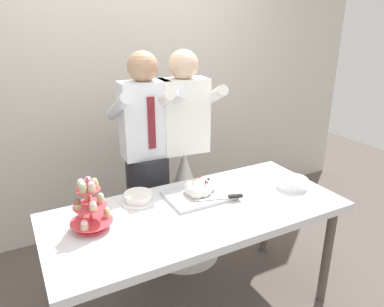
{
  "coord_description": "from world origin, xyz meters",
  "views": [
    {
      "loc": [
        -0.93,
        -1.68,
        1.85
      ],
      "look_at": [
        0.04,
        0.15,
        1.07
      ],
      "focal_mm": 33.65,
      "sensor_mm": 36.0,
      "label": 1
    }
  ],
  "objects_px": {
    "person_groom": "(148,178)",
    "person_bride": "(184,191)",
    "dessert_table": "(197,219)",
    "round_cake": "(138,198)",
    "cupcake_stand": "(90,207)",
    "main_cake_tray": "(199,191)",
    "plate_stack": "(292,183)"
  },
  "relations": [
    {
      "from": "plate_stack",
      "to": "person_bride",
      "type": "bearing_deg",
      "value": 127.89
    },
    {
      "from": "dessert_table",
      "to": "round_cake",
      "type": "bearing_deg",
      "value": 137.17
    },
    {
      "from": "plate_stack",
      "to": "person_groom",
      "type": "height_order",
      "value": "person_groom"
    },
    {
      "from": "main_cake_tray",
      "to": "plate_stack",
      "type": "relative_size",
      "value": 2.07
    },
    {
      "from": "dessert_table",
      "to": "round_cake",
      "type": "xyz_separation_m",
      "value": [
        -0.28,
        0.26,
        0.1
      ]
    },
    {
      "from": "person_groom",
      "to": "cupcake_stand",
      "type": "bearing_deg",
      "value": -134.61
    },
    {
      "from": "cupcake_stand",
      "to": "plate_stack",
      "type": "height_order",
      "value": "cupcake_stand"
    },
    {
      "from": "person_bride",
      "to": "dessert_table",
      "type": "bearing_deg",
      "value": -109.7
    },
    {
      "from": "round_cake",
      "to": "person_groom",
      "type": "bearing_deg",
      "value": 60.72
    },
    {
      "from": "cupcake_stand",
      "to": "person_bride",
      "type": "xyz_separation_m",
      "value": [
        0.83,
        0.51,
        -0.32
      ]
    },
    {
      "from": "dessert_table",
      "to": "round_cake",
      "type": "distance_m",
      "value": 0.4
    },
    {
      "from": "dessert_table",
      "to": "plate_stack",
      "type": "bearing_deg",
      "value": -3.53
    },
    {
      "from": "person_groom",
      "to": "main_cake_tray",
      "type": "bearing_deg",
      "value": -72.11
    },
    {
      "from": "person_bride",
      "to": "person_groom",
      "type": "bearing_deg",
      "value": 173.95
    },
    {
      "from": "cupcake_stand",
      "to": "person_groom",
      "type": "bearing_deg",
      "value": 45.39
    },
    {
      "from": "round_cake",
      "to": "person_groom",
      "type": "relative_size",
      "value": 0.14
    },
    {
      "from": "cupcake_stand",
      "to": "round_cake",
      "type": "distance_m",
      "value": 0.39
    },
    {
      "from": "dessert_table",
      "to": "person_bride",
      "type": "bearing_deg",
      "value": 70.3
    },
    {
      "from": "main_cake_tray",
      "to": "person_bride",
      "type": "xyz_separation_m",
      "value": [
        0.13,
        0.46,
        -0.23
      ]
    },
    {
      "from": "round_cake",
      "to": "person_groom",
      "type": "xyz_separation_m",
      "value": [
        0.21,
        0.37,
        -0.05
      ]
    },
    {
      "from": "cupcake_stand",
      "to": "dessert_table",
      "type": "bearing_deg",
      "value": -7.6
    },
    {
      "from": "dessert_table",
      "to": "round_cake",
      "type": "height_order",
      "value": "round_cake"
    },
    {
      "from": "round_cake",
      "to": "dessert_table",
      "type": "bearing_deg",
      "value": -42.83
    },
    {
      "from": "plate_stack",
      "to": "person_groom",
      "type": "bearing_deg",
      "value": 139.53
    },
    {
      "from": "person_groom",
      "to": "person_bride",
      "type": "relative_size",
      "value": 1.0
    },
    {
      "from": "dessert_table",
      "to": "main_cake_tray",
      "type": "distance_m",
      "value": 0.2
    },
    {
      "from": "dessert_table",
      "to": "plate_stack",
      "type": "relative_size",
      "value": 8.68
    },
    {
      "from": "main_cake_tray",
      "to": "person_groom",
      "type": "bearing_deg",
      "value": 107.89
    },
    {
      "from": "dessert_table",
      "to": "person_bride",
      "type": "height_order",
      "value": "person_bride"
    },
    {
      "from": "plate_stack",
      "to": "person_bride",
      "type": "height_order",
      "value": "person_bride"
    },
    {
      "from": "dessert_table",
      "to": "cupcake_stand",
      "type": "bearing_deg",
      "value": 172.4
    },
    {
      "from": "dessert_table",
      "to": "round_cake",
      "type": "relative_size",
      "value": 7.5
    }
  ]
}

